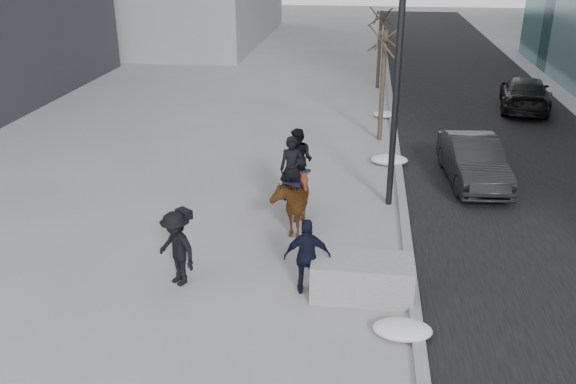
# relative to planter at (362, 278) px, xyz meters

# --- Properties ---
(ground) EXTENTS (120.00, 120.00, 0.00)m
(ground) POSITION_rel_planter_xyz_m (-1.87, 0.84, -0.44)
(ground) COLOR gray
(ground) RESTS_ON ground
(road) EXTENTS (8.00, 90.00, 0.01)m
(road) POSITION_rel_planter_xyz_m (5.13, 10.84, -0.43)
(road) COLOR black
(road) RESTS_ON ground
(curb) EXTENTS (0.25, 90.00, 0.12)m
(curb) POSITION_rel_planter_xyz_m (1.13, 10.84, -0.38)
(curb) COLOR gray
(curb) RESTS_ON ground
(planter) EXTENTS (2.18, 1.10, 0.87)m
(planter) POSITION_rel_planter_xyz_m (0.00, 0.00, 0.00)
(planter) COLOR #979799
(planter) RESTS_ON ground
(car_near) EXTENTS (1.89, 4.51, 1.45)m
(car_near) POSITION_rel_planter_xyz_m (3.39, 7.14, 0.29)
(car_near) COLOR black
(car_near) RESTS_ON ground
(car_far) EXTENTS (2.86, 5.29, 1.45)m
(car_far) POSITION_rel_planter_xyz_m (7.06, 16.60, 0.29)
(car_far) COLOR black
(car_far) RESTS_ON ground
(tree_near) EXTENTS (1.20, 1.20, 4.59)m
(tree_near) POSITION_rel_planter_xyz_m (0.53, 11.24, 1.86)
(tree_near) COLOR #3B2B22
(tree_near) RESTS_ON ground
(tree_far) EXTENTS (1.20, 1.20, 4.30)m
(tree_far) POSITION_rel_planter_xyz_m (0.53, 20.13, 1.72)
(tree_far) COLOR #392A22
(tree_far) RESTS_ON ground
(mounted_left) EXTENTS (0.94, 1.98, 2.54)m
(mounted_left) POSITION_rel_planter_xyz_m (-1.92, 3.05, 0.51)
(mounted_left) COLOR #49290E
(mounted_left) RESTS_ON ground
(mounted_right) EXTENTS (1.79, 1.88, 2.51)m
(mounted_right) POSITION_rel_planter_xyz_m (-1.83, 3.87, 0.57)
(mounted_right) COLOR #4D1D0F
(mounted_right) RESTS_ON ground
(feeder) EXTENTS (1.08, 0.93, 1.75)m
(feeder) POSITION_rel_planter_xyz_m (-1.19, -0.02, 0.44)
(feeder) COLOR black
(feeder) RESTS_ON ground
(camera_crew) EXTENTS (1.30, 1.19, 1.75)m
(camera_crew) POSITION_rel_planter_xyz_m (-4.10, -0.01, 0.45)
(camera_crew) COLOR black
(camera_crew) RESTS_ON ground
(lamppost) EXTENTS (0.25, 0.80, 9.09)m
(lamppost) POSITION_rel_planter_xyz_m (0.73, 5.11, 4.56)
(lamppost) COLOR black
(lamppost) RESTS_ON ground
(snow_piles) EXTENTS (1.28, 16.53, 0.32)m
(snow_piles) POSITION_rel_planter_xyz_m (0.83, 6.85, -0.28)
(snow_piles) COLOR silver
(snow_piles) RESTS_ON ground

